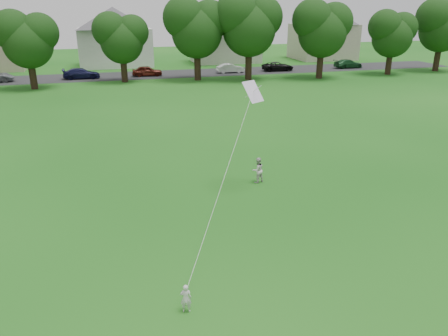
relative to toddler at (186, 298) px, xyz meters
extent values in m
plane|color=#135212|center=(0.37, 2.93, -0.44)|extent=(160.00, 160.00, 0.00)
cube|color=#2D2D30|center=(0.37, 44.93, -0.44)|extent=(90.00, 7.00, 0.01)
imported|color=silver|center=(0.00, 0.00, 0.00)|extent=(0.36, 0.28, 0.88)
imported|color=silver|center=(5.13, 8.51, 0.19)|extent=(0.72, 0.62, 1.26)
plane|color=white|center=(4.62, 8.01, 4.11)|extent=(1.22, 1.08, 0.86)
cylinder|color=white|center=(2.31, 4.00, 2.15)|extent=(0.01, 0.01, 10.04)
cylinder|color=black|center=(-8.57, 38.42, 1.07)|extent=(0.70, 0.70, 3.02)
cylinder|color=black|center=(0.65, 40.46, 1.01)|extent=(0.69, 0.69, 2.91)
cylinder|color=black|center=(8.81, 39.50, 1.32)|extent=(0.74, 0.74, 3.53)
cylinder|color=black|center=(14.53, 38.33, 1.42)|extent=(0.76, 0.76, 3.71)
cylinder|color=black|center=(22.88, 37.07, 1.27)|extent=(0.73, 0.73, 3.43)
cylinder|color=black|center=(32.49, 37.54, 1.05)|extent=(0.70, 0.70, 2.98)
cylinder|color=black|center=(40.29, 38.47, 1.31)|extent=(0.74, 0.74, 3.49)
imported|color=#111337|center=(-4.09, 43.93, 0.17)|extent=(4.21, 1.83, 1.21)
imported|color=#551A11|center=(3.52, 43.93, 0.18)|extent=(3.63, 1.55, 1.22)
imported|color=white|center=(13.97, 43.93, 0.14)|extent=(3.47, 1.23, 1.14)
imported|color=black|center=(20.44, 43.93, 0.14)|extent=(4.13, 1.96, 1.14)
imported|color=#184A24|center=(30.69, 43.93, 0.14)|extent=(4.02, 1.75, 1.15)
cube|color=white|center=(0.37, 54.93, 2.10)|extent=(9.75, 7.49, 5.08)
pyramid|color=#4F4C51|center=(0.37, 54.93, 7.44)|extent=(14.06, 14.06, 2.80)
cube|color=beige|center=(16.37, 54.93, 2.27)|extent=(9.51, 6.52, 5.43)
pyramid|color=#4F4C51|center=(16.37, 54.93, 7.97)|extent=(13.73, 13.73, 2.98)
cube|color=#BDB49D|center=(32.37, 54.93, 2.20)|extent=(8.85, 7.60, 5.29)
pyramid|color=#4F4C51|center=(32.37, 54.93, 7.75)|extent=(12.77, 12.77, 2.91)
camera|label=1|loc=(-1.65, -10.03, 7.67)|focal=35.00mm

